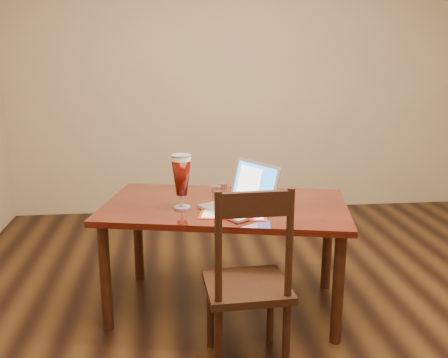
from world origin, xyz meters
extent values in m
plane|color=black|center=(0.00, 0.00, 0.00)|extent=(5.00, 5.00, 0.00)
cube|color=tan|center=(0.00, 2.50, 1.35)|extent=(4.50, 0.01, 2.70)
cube|color=#4E160A|center=(-0.42, 0.51, 0.65)|extent=(1.57, 1.10, 0.04)
cylinder|color=black|center=(-1.12, 0.32, 0.32)|extent=(0.06, 0.06, 0.63)
cylinder|color=black|center=(0.14, 0.04, 0.32)|extent=(0.06, 0.06, 0.63)
cylinder|color=black|center=(-0.97, 0.97, 0.32)|extent=(0.06, 0.06, 0.63)
cylinder|color=black|center=(0.28, 0.69, 0.32)|extent=(0.06, 0.06, 0.63)
cube|color=#9F220E|center=(-0.39, 0.33, 0.67)|extent=(0.42, 0.34, 0.00)
cube|color=white|center=(-0.39, 0.33, 0.67)|extent=(0.38, 0.30, 0.00)
cube|color=silver|center=(-0.39, 0.36, 0.68)|extent=(0.41, 0.44, 0.02)
cube|color=silver|center=(-0.34, 0.38, 0.69)|extent=(0.26, 0.31, 0.00)
cube|color=#B0B0B4|center=(-0.44, 0.32, 0.69)|extent=(0.10, 0.11, 0.00)
cube|color=silver|center=(-0.25, 0.44, 0.81)|extent=(0.26, 0.34, 0.24)
cube|color=blue|center=(-0.26, 0.44, 0.81)|extent=(0.22, 0.30, 0.20)
cube|color=white|center=(-0.28, 0.47, 0.81)|extent=(0.14, 0.18, 0.17)
cylinder|color=silver|center=(-0.67, 0.45, 0.68)|extent=(0.10, 0.10, 0.01)
cylinder|color=silver|center=(-0.67, 0.45, 0.72)|extent=(0.02, 0.02, 0.07)
cylinder|color=white|center=(-0.67, 0.45, 0.96)|extent=(0.11, 0.11, 0.02)
cylinder|color=silver|center=(-0.67, 0.45, 0.98)|extent=(0.11, 0.11, 0.01)
cylinder|color=silver|center=(-0.44, 0.77, 0.69)|extent=(0.06, 0.06, 0.04)
cylinder|color=silver|center=(-0.40, 0.84, 0.69)|extent=(0.06, 0.06, 0.04)
cube|color=black|center=(-0.37, -0.07, 0.42)|extent=(0.42, 0.41, 0.04)
cylinder|color=black|center=(-0.53, -0.23, 0.20)|extent=(0.04, 0.04, 0.40)
cylinder|color=black|center=(-0.20, -0.22, 0.20)|extent=(0.04, 0.04, 0.40)
cylinder|color=black|center=(-0.54, 0.07, 0.20)|extent=(0.04, 0.04, 0.40)
cylinder|color=black|center=(-0.22, 0.09, 0.20)|extent=(0.04, 0.04, 0.40)
cylinder|color=black|center=(-0.53, -0.23, 0.70)|extent=(0.03, 0.03, 0.52)
cylinder|color=black|center=(-0.20, -0.22, 0.70)|extent=(0.03, 0.03, 0.52)
cube|color=black|center=(-0.37, -0.23, 0.89)|extent=(0.33, 0.04, 0.12)
camera|label=1|loc=(-0.73, -2.31, 1.54)|focal=40.00mm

